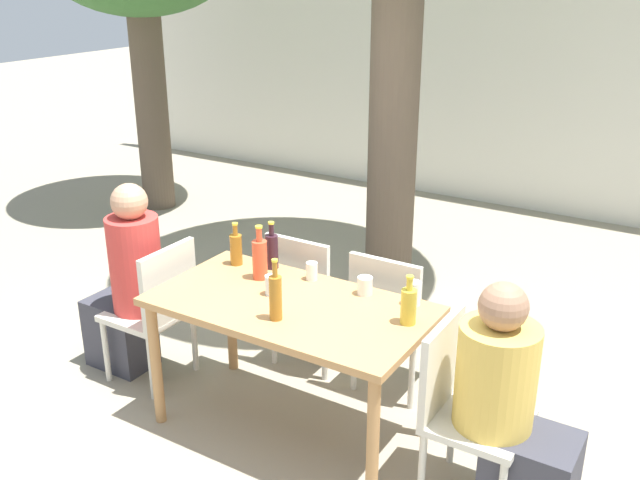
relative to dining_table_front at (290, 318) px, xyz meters
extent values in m
plane|color=gray|center=(0.00, 0.00, -0.69)|extent=(30.00, 30.00, 0.00)
cube|color=silver|center=(0.00, 4.49, 0.71)|extent=(10.00, 0.08, 2.80)
cylinder|color=brown|center=(-0.40, 1.99, 0.63)|extent=(0.37, 0.37, 2.64)
cylinder|color=brown|center=(-3.38, 2.52, 0.33)|extent=(0.33, 0.33, 2.03)
cube|color=#B27F4C|center=(0.00, 0.00, 0.07)|extent=(1.46, 0.79, 0.04)
cylinder|color=#B27F4C|center=(-0.67, -0.33, -0.32)|extent=(0.06, 0.06, 0.74)
cylinder|color=#B27F4C|center=(0.67, -0.33, -0.32)|extent=(0.06, 0.06, 0.74)
cylinder|color=#B27F4C|center=(-0.67, 0.33, -0.32)|extent=(0.06, 0.06, 0.74)
cylinder|color=#B27F4C|center=(0.67, 0.33, -0.32)|extent=(0.06, 0.06, 0.74)
cube|color=beige|center=(-1.05, 0.00, -0.25)|extent=(0.44, 0.44, 0.04)
cube|color=beige|center=(-0.85, 0.00, -0.01)|extent=(0.04, 0.44, 0.45)
cylinder|color=beige|center=(-1.24, 0.19, -0.48)|extent=(0.04, 0.04, 0.42)
cylinder|color=beige|center=(-1.24, -0.19, -0.48)|extent=(0.04, 0.04, 0.42)
cylinder|color=beige|center=(-0.86, 0.19, -0.48)|extent=(0.04, 0.04, 0.42)
cylinder|color=beige|center=(-0.86, -0.19, -0.48)|extent=(0.04, 0.04, 0.42)
cube|color=beige|center=(1.05, 0.00, -0.25)|extent=(0.44, 0.44, 0.04)
cube|color=beige|center=(0.85, 0.00, -0.01)|extent=(0.04, 0.44, 0.45)
cylinder|color=beige|center=(1.24, 0.19, -0.48)|extent=(0.04, 0.04, 0.42)
cylinder|color=beige|center=(0.86, -0.19, -0.48)|extent=(0.04, 0.04, 0.42)
cylinder|color=beige|center=(0.86, 0.19, -0.48)|extent=(0.04, 0.04, 0.42)
cube|color=beige|center=(-0.29, 0.71, -0.25)|extent=(0.44, 0.44, 0.04)
cube|color=beige|center=(-0.29, 0.51, -0.01)|extent=(0.44, 0.04, 0.45)
cylinder|color=beige|center=(-0.10, 0.90, -0.48)|extent=(0.04, 0.04, 0.42)
cylinder|color=beige|center=(-0.48, 0.90, -0.48)|extent=(0.04, 0.04, 0.42)
cylinder|color=beige|center=(-0.10, 0.52, -0.48)|extent=(0.04, 0.04, 0.42)
cylinder|color=beige|center=(-0.48, 0.52, -0.48)|extent=(0.04, 0.04, 0.42)
cube|color=beige|center=(0.29, 0.71, -0.25)|extent=(0.44, 0.44, 0.04)
cube|color=beige|center=(0.29, 0.51, -0.01)|extent=(0.44, 0.04, 0.45)
cylinder|color=beige|center=(0.48, 0.90, -0.48)|extent=(0.04, 0.04, 0.42)
cylinder|color=beige|center=(0.10, 0.90, -0.48)|extent=(0.04, 0.04, 0.42)
cylinder|color=beige|center=(0.48, 0.52, -0.48)|extent=(0.04, 0.04, 0.42)
cylinder|color=beige|center=(0.10, 0.52, -0.48)|extent=(0.04, 0.04, 0.42)
cube|color=#383842|center=(-1.31, 0.00, -0.46)|extent=(0.40, 0.28, 0.45)
cylinder|color=#C63833|center=(-1.11, 0.00, 0.06)|extent=(0.31, 0.31, 0.59)
sphere|color=tan|center=(-1.11, 0.00, 0.45)|extent=(0.22, 0.22, 0.22)
cube|color=#383842|center=(1.31, 0.00, -0.46)|extent=(0.40, 0.33, 0.45)
cylinder|color=gold|center=(1.11, 0.00, 0.01)|extent=(0.36, 0.36, 0.50)
sphere|color=#936B51|center=(1.11, 0.00, 0.36)|extent=(0.22, 0.22, 0.22)
cylinder|color=#DB4C2D|center=(-0.31, 0.17, 0.20)|extent=(0.08, 0.08, 0.22)
cylinder|color=#DB4C2D|center=(-0.31, 0.17, 0.35)|extent=(0.03, 0.03, 0.08)
cylinder|color=gold|center=(-0.31, 0.17, 0.40)|extent=(0.04, 0.04, 0.01)
cylinder|color=#9E661E|center=(-0.55, 0.26, 0.18)|extent=(0.07, 0.07, 0.18)
cylinder|color=#9E661E|center=(-0.55, 0.26, 0.31)|extent=(0.03, 0.03, 0.06)
cylinder|color=gold|center=(-0.55, 0.26, 0.34)|extent=(0.03, 0.03, 0.01)
cylinder|color=#331923|center=(-0.34, 0.32, 0.19)|extent=(0.07, 0.07, 0.20)
cylinder|color=#331923|center=(-0.34, 0.32, 0.33)|extent=(0.03, 0.03, 0.07)
cylinder|color=gold|center=(-0.34, 0.32, 0.37)|extent=(0.04, 0.04, 0.01)
cylinder|color=gold|center=(0.62, 0.11, 0.18)|extent=(0.08, 0.08, 0.18)
cylinder|color=gold|center=(0.62, 0.11, 0.30)|extent=(0.03, 0.03, 0.06)
cylinder|color=gold|center=(0.62, 0.11, 0.34)|extent=(0.04, 0.04, 0.01)
cylinder|color=#9E661E|center=(0.04, -0.19, 0.21)|extent=(0.06, 0.06, 0.23)
cylinder|color=#9E661E|center=(0.04, -0.19, 0.36)|extent=(0.03, 0.03, 0.08)
cylinder|color=gold|center=(0.04, -0.19, 0.41)|extent=(0.03, 0.03, 0.01)
cylinder|color=silver|center=(-0.06, 0.31, 0.14)|extent=(0.06, 0.06, 0.10)
cylinder|color=silver|center=(0.28, 0.29, 0.14)|extent=(0.08, 0.08, 0.10)
cylinder|color=silver|center=(-0.14, 0.03, 0.15)|extent=(0.07, 0.07, 0.11)
cylinder|color=white|center=(0.56, 0.32, 0.16)|extent=(0.07, 0.07, 0.13)
camera|label=1|loc=(1.88, -2.76, 1.75)|focal=40.00mm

